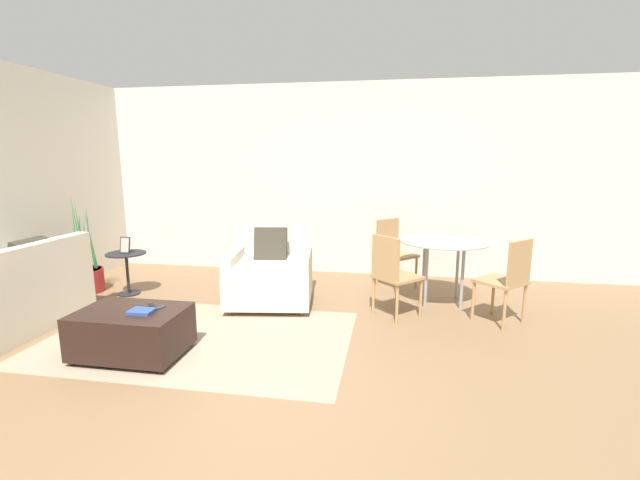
{
  "coord_description": "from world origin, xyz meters",
  "views": [
    {
      "loc": [
        0.98,
        -2.7,
        1.69
      ],
      "look_at": [
        0.15,
        2.16,
        0.75
      ],
      "focal_mm": 24.0,
      "sensor_mm": 36.0,
      "label": 1
    }
  ],
  "objects_px": {
    "tv_remote_secondary": "(153,306)",
    "dining_chair_near_left": "(392,271)",
    "picture_frame": "(125,245)",
    "book_stack": "(141,311)",
    "ottoman": "(132,331)",
    "dining_table": "(444,249)",
    "armchair": "(270,274)",
    "dining_chair_near_right": "(509,276)",
    "tv_remote_primary": "(156,309)",
    "side_table": "(127,265)",
    "dining_chair_far_left": "(392,248)",
    "potted_plant": "(86,273)"
  },
  "relations": [
    {
      "from": "side_table",
      "to": "picture_frame",
      "type": "xyz_separation_m",
      "value": [
        0.0,
        0.0,
        0.25
      ]
    },
    {
      "from": "tv_remote_primary",
      "to": "dining_chair_near_left",
      "type": "xyz_separation_m",
      "value": [
        1.99,
        1.26,
        0.1
      ]
    },
    {
      "from": "picture_frame",
      "to": "dining_table",
      "type": "distance_m",
      "value": 3.88
    },
    {
      "from": "tv_remote_secondary",
      "to": "dining_chair_far_left",
      "type": "height_order",
      "value": "dining_chair_far_left"
    },
    {
      "from": "side_table",
      "to": "dining_chair_far_left",
      "type": "bearing_deg",
      "value": 15.99
    },
    {
      "from": "picture_frame",
      "to": "dining_chair_near_left",
      "type": "xyz_separation_m",
      "value": [
        3.28,
        -0.24,
        -0.12
      ]
    },
    {
      "from": "tv_remote_secondary",
      "to": "book_stack",
      "type": "bearing_deg",
      "value": -91.43
    },
    {
      "from": "tv_remote_secondary",
      "to": "dining_chair_near_left",
      "type": "distance_m",
      "value": 2.39
    },
    {
      "from": "armchair",
      "to": "dining_chair_near_right",
      "type": "relative_size",
      "value": 1.19
    },
    {
      "from": "dining_chair_near_left",
      "to": "book_stack",
      "type": "bearing_deg",
      "value": -146.65
    },
    {
      "from": "armchair",
      "to": "book_stack",
      "type": "xyz_separation_m",
      "value": [
        -0.66,
        -1.58,
        0.08
      ]
    },
    {
      "from": "armchair",
      "to": "dining_table",
      "type": "relative_size",
      "value": 1.05
    },
    {
      "from": "dining_chair_near_left",
      "to": "picture_frame",
      "type": "bearing_deg",
      "value": 175.85
    },
    {
      "from": "dining_chair_far_left",
      "to": "side_table",
      "type": "bearing_deg",
      "value": -164.01
    },
    {
      "from": "ottoman",
      "to": "tv_remote_secondary",
      "type": "distance_m",
      "value": 0.26
    },
    {
      "from": "picture_frame",
      "to": "dining_table",
      "type": "bearing_deg",
      "value": 5.18
    },
    {
      "from": "armchair",
      "to": "side_table",
      "type": "distance_m",
      "value": 1.87
    },
    {
      "from": "ottoman",
      "to": "potted_plant",
      "type": "height_order",
      "value": "potted_plant"
    },
    {
      "from": "armchair",
      "to": "tv_remote_secondary",
      "type": "xyz_separation_m",
      "value": [
        -0.66,
        -1.42,
        0.07
      ]
    },
    {
      "from": "dining_chair_near_left",
      "to": "tv_remote_secondary",
      "type": "bearing_deg",
      "value": -149.87
    },
    {
      "from": "potted_plant",
      "to": "dining_chair_far_left",
      "type": "relative_size",
      "value": 1.39
    },
    {
      "from": "dining_chair_near_right",
      "to": "side_table",
      "type": "bearing_deg",
      "value": 176.94
    },
    {
      "from": "tv_remote_primary",
      "to": "dining_chair_far_left",
      "type": "relative_size",
      "value": 0.18
    },
    {
      "from": "tv_remote_primary",
      "to": "dining_chair_near_right",
      "type": "height_order",
      "value": "dining_chair_near_right"
    },
    {
      "from": "dining_chair_far_left",
      "to": "dining_table",
      "type": "bearing_deg",
      "value": -45.0
    },
    {
      "from": "dining_table",
      "to": "dining_chair_near_right",
      "type": "relative_size",
      "value": 1.14
    },
    {
      "from": "dining_chair_far_left",
      "to": "tv_remote_secondary",
      "type": "bearing_deg",
      "value": -131.01
    },
    {
      "from": "dining_table",
      "to": "dining_chair_near_left",
      "type": "xyz_separation_m",
      "value": [
        -0.59,
        -0.59,
        -0.14
      ]
    },
    {
      "from": "dining_chair_near_right",
      "to": "tv_remote_primary",
      "type": "bearing_deg",
      "value": -158.36
    },
    {
      "from": "book_stack",
      "to": "ottoman",
      "type": "bearing_deg",
      "value": 162.32
    },
    {
      "from": "dining_table",
      "to": "dining_chair_far_left",
      "type": "bearing_deg",
      "value": 135.0
    },
    {
      "from": "armchair",
      "to": "potted_plant",
      "type": "xyz_separation_m",
      "value": [
        -2.47,
        0.02,
        -0.1
      ]
    },
    {
      "from": "side_table",
      "to": "dining_chair_near_left",
      "type": "height_order",
      "value": "dining_chair_near_left"
    },
    {
      "from": "book_stack",
      "to": "tv_remote_primary",
      "type": "distance_m",
      "value": 0.13
    },
    {
      "from": "side_table",
      "to": "dining_chair_near_right",
      "type": "height_order",
      "value": "dining_chair_near_right"
    },
    {
      "from": "tv_remote_secondary",
      "to": "potted_plant",
      "type": "relative_size",
      "value": 0.11
    },
    {
      "from": "book_stack",
      "to": "tv_remote_secondary",
      "type": "height_order",
      "value": "book_stack"
    },
    {
      "from": "side_table",
      "to": "picture_frame",
      "type": "bearing_deg",
      "value": 90.0
    },
    {
      "from": "dining_chair_far_left",
      "to": "picture_frame",
      "type": "bearing_deg",
      "value": -164.01
    },
    {
      "from": "ottoman",
      "to": "dining_table",
      "type": "distance_m",
      "value": 3.41
    },
    {
      "from": "side_table",
      "to": "dining_table",
      "type": "bearing_deg",
      "value": 5.18
    },
    {
      "from": "side_table",
      "to": "dining_table",
      "type": "relative_size",
      "value": 0.52
    },
    {
      "from": "armchair",
      "to": "side_table",
      "type": "bearing_deg",
      "value": 179.45
    },
    {
      "from": "tv_remote_secondary",
      "to": "potted_plant",
      "type": "distance_m",
      "value": 2.32
    },
    {
      "from": "armchair",
      "to": "dining_chair_near_right",
      "type": "xyz_separation_m",
      "value": [
        2.58,
        -0.22,
        0.17
      ]
    },
    {
      "from": "dining_table",
      "to": "dining_chair_near_left",
      "type": "distance_m",
      "value": 0.84
    },
    {
      "from": "potted_plant",
      "to": "tv_remote_primary",
      "type": "bearing_deg",
      "value": -38.63
    },
    {
      "from": "armchair",
      "to": "book_stack",
      "type": "relative_size",
      "value": 5.24
    },
    {
      "from": "ottoman",
      "to": "tv_remote_primary",
      "type": "distance_m",
      "value": 0.29
    },
    {
      "from": "side_table",
      "to": "dining_table",
      "type": "height_order",
      "value": "dining_table"
    }
  ]
}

